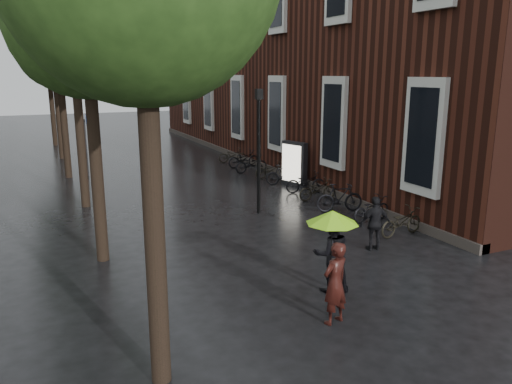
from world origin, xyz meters
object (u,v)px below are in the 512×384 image
person_burgundy (335,283)px  pedestrian_walking (375,224)px  person_black (332,254)px  ad_lightbox (294,164)px  lamp_post (259,139)px  parked_bicycles (292,178)px

person_burgundy → pedestrian_walking: size_ratio=1.09×
person_black → ad_lightbox: ad_lightbox is taller
person_burgundy → ad_lightbox: (5.27, 11.30, 0.15)m
ad_lightbox → person_burgundy: bearing=-132.1°
pedestrian_walking → person_black: bearing=43.3°
person_burgundy → person_black: (0.78, 1.32, 0.04)m
ad_lightbox → lamp_post: 4.88m
person_burgundy → parked_bicycles: bearing=-130.3°
person_black → lamp_post: bearing=-85.6°
person_burgundy → person_black: size_ratio=0.95×
person_burgundy → lamp_post: (2.04, 8.04, 1.81)m
person_burgundy → pedestrian_walking: person_burgundy is taller
parked_bicycles → ad_lightbox: (0.29, 0.33, 0.55)m
person_black → pedestrian_walking: (2.62, 1.81, -0.11)m
pedestrian_walking → person_burgundy: bearing=51.4°
pedestrian_walking → ad_lightbox: (1.87, 8.16, 0.22)m
parked_bicycles → ad_lightbox: 0.70m
person_burgundy → lamp_post: bearing=-120.2°
ad_lightbox → pedestrian_walking: bearing=-120.0°
person_burgundy → person_black: bearing=-136.3°
parked_bicycles → ad_lightbox: ad_lightbox is taller
person_burgundy → lamp_post: size_ratio=0.39×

